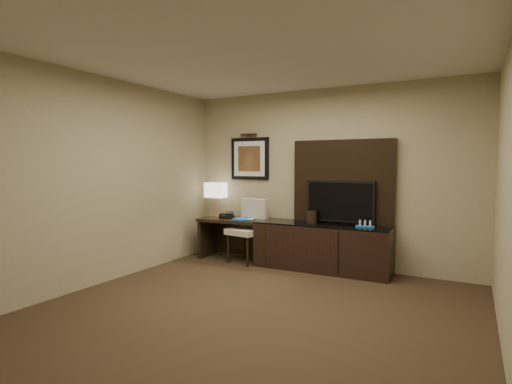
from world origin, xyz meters
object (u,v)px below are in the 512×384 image
Objects in this scene: credenza at (322,247)px; table_lamp at (216,198)px; tv at (340,201)px; desk_chair at (246,230)px; ice_bucket at (312,217)px; minibar_tray at (365,224)px; desk_phone at (227,215)px; desk at (238,239)px.

credenza is 2.02m from table_lamp.
tv is at bearing 29.96° from credenza.
desk_chair reaches higher than credenza.
desk_chair is at bearing -15.53° from table_lamp.
table_lamp is 3.45× the size of ice_bucket.
credenza is 1.95× the size of desk_chair.
tv reaches higher than minibar_tray.
table_lamp is at bearing 178.96° from ice_bucket.
table_lamp is 0.42m from desk_phone.
ice_bucket is 0.80m from minibar_tray.
desk_phone is (-0.40, 0.06, 0.22)m from desk_chair.
credenza is at bearing -2.87° from desk.
desk_phone is at bearing -178.52° from minibar_tray.
minibar_tray is (0.80, -0.04, -0.05)m from ice_bucket.
desk is 1.32m from ice_bucket.
desk_phone is 2.24m from minibar_tray.
desk_chair is at bearing -30.00° from desk.
desk_phone is (0.30, -0.13, -0.26)m from table_lamp.
ice_bucket is 0.72× the size of minibar_tray.
desk_chair is 1.64× the size of table_lamp.
desk_chair is at bearing -171.13° from ice_bucket.
tv is 0.48m from ice_bucket.
ice_bucket is (1.04, 0.16, 0.27)m from desk_chair.
credenza is 3.18× the size of table_lamp.
table_lamp reaches higher than minibar_tray.
ice_bucket is at bearing -1.04° from table_lamp.
tv reaches higher than table_lamp.
desk is 0.63× the size of credenza.
tv is at bearing 16.68° from ice_bucket.
desk is at bearing -176.74° from ice_bucket.
table_lamp is (-0.70, 0.19, 0.48)m from desk_chair.
tv is at bearing 1.72° from desk.
desk is at bearing -11.50° from table_lamp.
credenza is 10.98× the size of ice_bucket.
tv reaches higher than desk.
desk_phone is at bearing -178.50° from credenza.
desk_phone is at bearing -176.63° from desk.
credenza is 7.93× the size of minibar_tray.
minibar_tray is (2.24, 0.06, 0.00)m from desk_phone.
desk is 1.23× the size of desk_chair.
desk_phone is 1.20× the size of ice_bucket.
desk_chair reaches higher than desk_phone.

